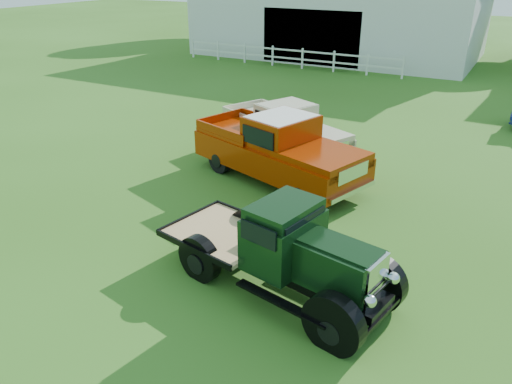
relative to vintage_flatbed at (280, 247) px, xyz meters
The scene contains 6 objects.
ground 2.03m from the vintage_flatbed, 161.10° to the left, with size 120.00×120.00×0.00m, color #2E5815.
shed_left 28.03m from the vintage_flatbed, 108.12° to the left, with size 18.80×10.20×5.60m, color silver, non-canonical shape.
fence_rail 22.75m from the vintage_flatbed, 115.23° to the left, with size 14.20×0.16×1.20m, color white, non-canonical shape.
vintage_flatbed is the anchor object (origin of this frame).
red_pickup 5.42m from the vintage_flatbed, 116.83° to the left, with size 5.51×2.12×2.01m, color #972703, non-canonical shape.
white_pickup 7.33m from the vintage_flatbed, 115.38° to the left, with size 4.84×1.88×1.78m, color beige, non-canonical shape.
Camera 1 is at (5.27, -7.98, 5.93)m, focal length 35.00 mm.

